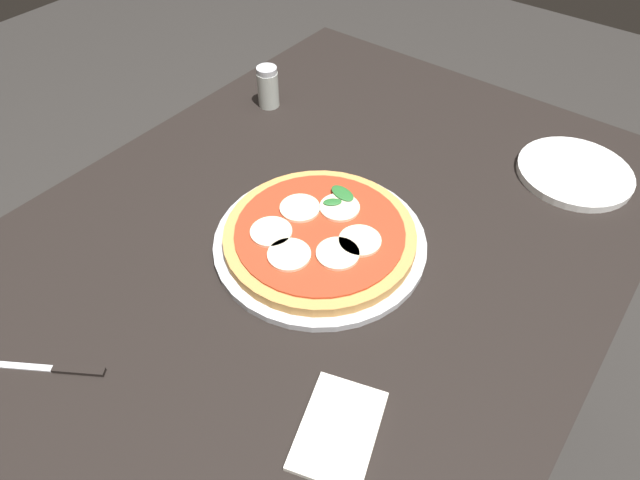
% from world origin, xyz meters
% --- Properties ---
extents(ground_plane, '(6.00, 6.00, 0.00)m').
position_xyz_m(ground_plane, '(0.00, 0.00, 0.00)').
color(ground_plane, '#2D2B28').
extents(dining_table, '(1.31, 0.89, 0.77)m').
position_xyz_m(dining_table, '(0.00, 0.00, 0.66)').
color(dining_table, black).
rests_on(dining_table, ground_plane).
extents(serving_tray, '(0.34, 0.34, 0.01)m').
position_xyz_m(serving_tray, '(0.03, -0.02, 0.77)').
color(serving_tray, silver).
rests_on(serving_tray, dining_table).
extents(pizza, '(0.30, 0.30, 0.03)m').
position_xyz_m(pizza, '(0.03, -0.02, 0.79)').
color(pizza, tan).
rests_on(pizza, serving_tray).
extents(plate_white, '(0.20, 0.20, 0.01)m').
position_xyz_m(plate_white, '(0.45, -0.28, 0.77)').
color(plate_white, white).
rests_on(plate_white, dining_table).
extents(napkin, '(0.15, 0.13, 0.01)m').
position_xyz_m(napkin, '(-0.20, -0.22, 0.77)').
color(napkin, white).
rests_on(napkin, dining_table).
extents(knife, '(0.10, 0.14, 0.01)m').
position_xyz_m(knife, '(-0.35, 0.11, 0.77)').
color(knife, black).
rests_on(knife, dining_table).
extents(pepper_shaker, '(0.04, 0.04, 0.09)m').
position_xyz_m(pepper_shaker, '(0.29, 0.32, 0.81)').
color(pepper_shaker, '#B2B7AD').
rests_on(pepper_shaker, dining_table).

